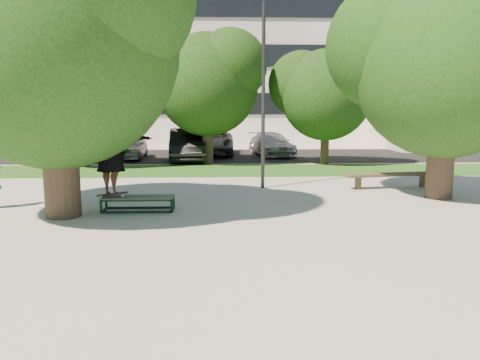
{
  "coord_description": "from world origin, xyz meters",
  "views": [
    {
      "loc": [
        -0.38,
        -10.26,
        2.57
      ],
      "look_at": [
        0.07,
        0.6,
        0.93
      ],
      "focal_mm": 35.0,
      "sensor_mm": 36.0,
      "label": 1
    }
  ],
  "objects_px": {
    "tree_left": "(51,28)",
    "lamppost": "(263,91)",
    "tree_right": "(443,55)",
    "bench": "(391,176)",
    "car_silver_b": "(271,144)",
    "car_dark": "(187,145)",
    "car_grey": "(211,141)",
    "grind_box": "(138,204)",
    "car_silver_a": "(130,146)"
  },
  "relations": [
    {
      "from": "car_silver_a",
      "to": "car_grey",
      "type": "bearing_deg",
      "value": 24.16
    },
    {
      "from": "grind_box",
      "to": "car_silver_a",
      "type": "xyz_separation_m",
      "value": [
        -2.65,
        12.88,
        0.47
      ]
    },
    {
      "from": "car_grey",
      "to": "car_silver_b",
      "type": "relative_size",
      "value": 1.24
    },
    {
      "from": "tree_right",
      "to": "car_dark",
      "type": "height_order",
      "value": "tree_right"
    },
    {
      "from": "car_grey",
      "to": "car_silver_b",
      "type": "bearing_deg",
      "value": -10.8
    },
    {
      "from": "tree_right",
      "to": "grind_box",
      "type": "distance_m",
      "value": 9.4
    },
    {
      "from": "tree_right",
      "to": "car_silver_a",
      "type": "xyz_separation_m",
      "value": [
        -11.07,
        11.36,
        -3.44
      ]
    },
    {
      "from": "tree_right",
      "to": "car_silver_b",
      "type": "distance_m",
      "value": 13.62
    },
    {
      "from": "tree_left",
      "to": "bench",
      "type": "relative_size",
      "value": 2.2
    },
    {
      "from": "tree_left",
      "to": "car_silver_b",
      "type": "xyz_separation_m",
      "value": [
        6.75,
        14.7,
        -3.78
      ]
    },
    {
      "from": "grind_box",
      "to": "car_silver_b",
      "type": "relative_size",
      "value": 0.41
    },
    {
      "from": "car_silver_a",
      "to": "car_grey",
      "type": "height_order",
      "value": "car_grey"
    },
    {
      "from": "tree_left",
      "to": "grind_box",
      "type": "height_order",
      "value": "tree_left"
    },
    {
      "from": "car_grey",
      "to": "car_silver_b",
      "type": "distance_m",
      "value": 3.49
    },
    {
      "from": "tree_right",
      "to": "car_grey",
      "type": "bearing_deg",
      "value": 117.14
    },
    {
      "from": "lamppost",
      "to": "grind_box",
      "type": "distance_m",
      "value": 5.73
    },
    {
      "from": "car_dark",
      "to": "bench",
      "type": "bearing_deg",
      "value": -54.13
    },
    {
      "from": "lamppost",
      "to": "car_dark",
      "type": "relative_size",
      "value": 1.24
    },
    {
      "from": "grind_box",
      "to": "car_grey",
      "type": "distance_m",
      "value": 15.03
    },
    {
      "from": "lamppost",
      "to": "grind_box",
      "type": "bearing_deg",
      "value": -135.49
    },
    {
      "from": "bench",
      "to": "car_silver_a",
      "type": "xyz_separation_m",
      "value": [
        -10.39,
        9.66,
        0.24
      ]
    },
    {
      "from": "tree_left",
      "to": "grind_box",
      "type": "xyz_separation_m",
      "value": [
        1.79,
        0.46,
        -4.23
      ]
    },
    {
      "from": "tree_left",
      "to": "lamppost",
      "type": "distance_m",
      "value": 6.7
    },
    {
      "from": "lamppost",
      "to": "bench",
      "type": "bearing_deg",
      "value": -2.91
    },
    {
      "from": "tree_right",
      "to": "lamppost",
      "type": "height_order",
      "value": "tree_right"
    },
    {
      "from": "car_silver_a",
      "to": "car_silver_b",
      "type": "height_order",
      "value": "car_silver_a"
    },
    {
      "from": "grind_box",
      "to": "car_dark",
      "type": "bearing_deg",
      "value": 87.97
    },
    {
      "from": "tree_right",
      "to": "car_grey",
      "type": "distance_m",
      "value": 15.44
    },
    {
      "from": "tree_right",
      "to": "bench",
      "type": "xyz_separation_m",
      "value": [
        -0.68,
        1.7,
        -3.68
      ]
    },
    {
      "from": "car_silver_a",
      "to": "tree_right",
      "type": "bearing_deg",
      "value": -47.74
    },
    {
      "from": "lamppost",
      "to": "bench",
      "type": "distance_m",
      "value": 5.05
    },
    {
      "from": "grind_box",
      "to": "car_dark",
      "type": "relative_size",
      "value": 0.37
    },
    {
      "from": "tree_left",
      "to": "car_grey",
      "type": "distance_m",
      "value": 16.18
    },
    {
      "from": "tree_left",
      "to": "car_grey",
      "type": "height_order",
      "value": "tree_left"
    },
    {
      "from": "bench",
      "to": "lamppost",
      "type": "bearing_deg",
      "value": 167.09
    },
    {
      "from": "lamppost",
      "to": "car_dark",
      "type": "xyz_separation_m",
      "value": [
        -3.08,
        8.5,
        -2.34
      ]
    },
    {
      "from": "car_silver_b",
      "to": "tree_left",
      "type": "bearing_deg",
      "value": -125.39
    },
    {
      "from": "grind_box",
      "to": "car_grey",
      "type": "relative_size",
      "value": 0.33
    },
    {
      "from": "tree_right",
      "to": "lamppost",
      "type": "bearing_deg",
      "value": 158.72
    },
    {
      "from": "lamppost",
      "to": "car_grey",
      "type": "xyz_separation_m",
      "value": [
        -1.96,
        11.5,
        -2.38
      ]
    },
    {
      "from": "tree_right",
      "to": "car_silver_b",
      "type": "bearing_deg",
      "value": 105.24
    },
    {
      "from": "bench",
      "to": "grind_box",
      "type": "bearing_deg",
      "value": -167.38
    },
    {
      "from": "car_silver_a",
      "to": "car_grey",
      "type": "distance_m",
      "value": 4.67
    },
    {
      "from": "lamppost",
      "to": "grind_box",
      "type": "height_order",
      "value": "lamppost"
    },
    {
      "from": "grind_box",
      "to": "bench",
      "type": "height_order",
      "value": "bench"
    },
    {
      "from": "tree_right",
      "to": "bench",
      "type": "relative_size",
      "value": 2.01
    },
    {
      "from": "bench",
      "to": "car_silver_b",
      "type": "xyz_separation_m",
      "value": [
        -2.78,
        11.01,
        0.23
      ]
    },
    {
      "from": "car_dark",
      "to": "lamppost",
      "type": "bearing_deg",
      "value": -74.24
    },
    {
      "from": "bench",
      "to": "car_grey",
      "type": "relative_size",
      "value": 0.59
    },
    {
      "from": "grind_box",
      "to": "car_silver_b",
      "type": "xyz_separation_m",
      "value": [
        4.96,
        14.23,
        0.45
      ]
    }
  ]
}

